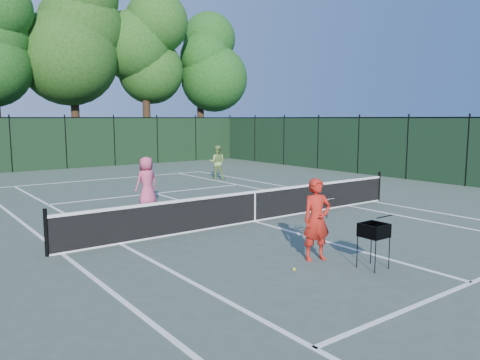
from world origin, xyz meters
TOP-DOWN VIEW (x-y plane):
  - ground at (0.00, 0.00)m, footprint 90.00×90.00m
  - sideline_doubles_left at (-5.49, 0.00)m, footprint 0.10×23.77m
  - sideline_doubles_right at (5.49, 0.00)m, footprint 0.10×23.77m
  - sideline_singles_left at (-4.12, 0.00)m, footprint 0.10×23.77m
  - sideline_singles_right at (4.12, 0.00)m, footprint 0.10×23.77m
  - baseline_far at (0.00, 11.88)m, footprint 10.97×0.10m
  - service_line_near at (0.00, -6.40)m, footprint 8.23×0.10m
  - service_line_far at (0.00, 6.40)m, footprint 8.23×0.10m
  - center_service_line at (0.00, 0.00)m, footprint 0.10×12.80m
  - tennis_net at (0.00, 0.00)m, footprint 11.69×0.09m
  - fence_far at (0.00, 18.00)m, footprint 24.00×0.05m
  - fence_right at (12.00, 0.00)m, footprint 0.05×36.00m
  - tree_3 at (2.00, 22.30)m, footprint 7.00×7.00m
  - tree_4 at (7.00, 21.60)m, footprint 6.20×6.20m
  - tree_5 at (12.00, 22.10)m, footprint 5.80×5.80m
  - coach at (-1.27, -3.69)m, footprint 1.05×0.59m
  - player_pink at (-1.48, 4.04)m, footprint 0.92×0.69m
  - player_green at (4.48, 8.59)m, footprint 1.03×1.00m
  - ball_hopper at (-0.78, -4.78)m, footprint 0.49×0.49m
  - loose_ball_midcourt at (-2.16, -3.96)m, footprint 0.07×0.07m

SIDE VIEW (x-z plane):
  - ground at x=0.00m, z-range 0.00..0.00m
  - sideline_doubles_left at x=-5.49m, z-range 0.00..0.01m
  - sideline_doubles_right at x=5.49m, z-range 0.00..0.01m
  - sideline_singles_left at x=-4.12m, z-range 0.00..0.01m
  - sideline_singles_right at x=4.12m, z-range 0.00..0.01m
  - baseline_far at x=0.00m, z-range 0.00..0.01m
  - service_line_near at x=0.00m, z-range 0.00..0.01m
  - service_line_far at x=0.00m, z-range 0.00..0.01m
  - center_service_line at x=0.00m, z-range 0.00..0.01m
  - loose_ball_midcourt at x=-2.16m, z-range 0.00..0.07m
  - tennis_net at x=0.00m, z-range -0.05..1.01m
  - ball_hopper at x=-0.78m, z-range 0.31..1.23m
  - player_green at x=4.48m, z-range 0.00..1.67m
  - player_pink at x=-1.48m, z-range 0.00..1.71m
  - coach at x=-1.27m, z-range 0.00..1.75m
  - fence_far at x=0.00m, z-range 0.00..3.00m
  - fence_right at x=12.00m, z-range 0.00..3.00m
  - tree_5 at x=12.00m, z-range 1.59..13.82m
  - tree_4 at x=7.00m, z-range 1.66..14.63m
  - tree_3 at x=2.00m, z-range 1.78..16.23m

